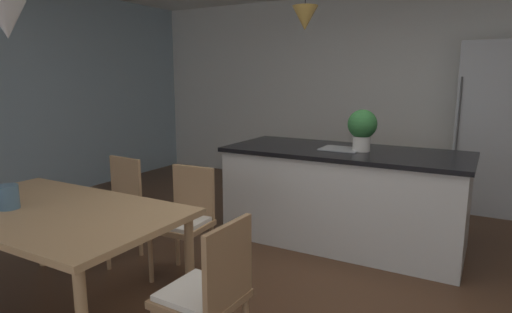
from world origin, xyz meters
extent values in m
cube|color=#4C301E|center=(0.00, 0.00, -0.02)|extent=(10.00, 8.40, 0.04)
cube|color=white|center=(0.00, 3.26, 1.35)|extent=(10.00, 0.12, 2.70)
cube|color=tan|center=(-1.42, -1.15, 0.71)|extent=(1.73, 0.99, 0.04)
cylinder|color=tan|center=(-2.21, -0.73, 0.36)|extent=(0.06, 0.06, 0.71)
cylinder|color=tan|center=(-0.63, -0.73, 0.36)|extent=(0.06, 0.06, 0.71)
cube|color=#A87F56|center=(-1.03, -0.33, 0.43)|extent=(0.42, 0.42, 0.04)
cube|color=white|center=(-1.03, -0.33, 0.47)|extent=(0.38, 0.38, 0.03)
cube|color=#A87F56|center=(-1.04, -0.15, 0.66)|extent=(0.38, 0.05, 0.42)
cylinder|color=#A87F56|center=(-0.85, -0.49, 0.21)|extent=(0.04, 0.04, 0.41)
cylinder|color=#A87F56|center=(-1.19, -0.51, 0.21)|extent=(0.04, 0.04, 0.41)
cylinder|color=#A87F56|center=(-0.87, -0.15, 0.21)|extent=(0.04, 0.04, 0.41)
cylinder|color=#A87F56|center=(-1.21, -0.17, 0.21)|extent=(0.04, 0.04, 0.41)
cube|color=#A87F56|center=(-1.81, -0.33, 0.43)|extent=(0.43, 0.43, 0.04)
cube|color=white|center=(-1.81, -0.33, 0.47)|extent=(0.39, 0.39, 0.03)
cube|color=#A87F56|center=(-1.79, -0.15, 0.66)|extent=(0.38, 0.06, 0.42)
cylinder|color=#A87F56|center=(-1.66, -0.51, 0.21)|extent=(0.04, 0.04, 0.41)
cylinder|color=#A87F56|center=(-1.99, -0.48, 0.21)|extent=(0.04, 0.04, 0.41)
cylinder|color=#A87F56|center=(-1.63, -0.17, 0.21)|extent=(0.04, 0.04, 0.41)
cylinder|color=#A87F56|center=(-1.97, -0.15, 0.21)|extent=(0.04, 0.04, 0.41)
cube|color=#A87F56|center=(-0.23, -1.15, 0.43)|extent=(0.41, 0.41, 0.04)
cube|color=white|center=(-0.23, -1.15, 0.47)|extent=(0.37, 0.37, 0.03)
cube|color=#A87F56|center=(-0.05, -1.15, 0.66)|extent=(0.04, 0.38, 0.42)
cylinder|color=#A87F56|center=(-0.40, -0.97, 0.21)|extent=(0.04, 0.04, 0.41)
cube|color=silver|center=(-0.17, 1.03, 0.44)|extent=(2.15, 0.90, 0.88)
cube|color=black|center=(-0.17, 1.03, 0.88)|extent=(2.21, 0.96, 0.04)
cube|color=gray|center=(-0.21, 1.03, 0.91)|extent=(0.36, 0.30, 0.01)
cube|color=#B2B5B7|center=(1.00, 2.86, 0.98)|extent=(0.75, 0.64, 1.97)
cylinder|color=#4C4C4C|center=(0.67, 2.52, 0.98)|extent=(0.02, 0.02, 1.18)
cone|color=#B7B7B7|center=(-1.50, -1.26, 1.90)|extent=(0.23, 0.23, 0.22)
cone|color=olive|center=(-0.61, 1.03, 2.11)|extent=(0.24, 0.24, 0.22)
cylinder|color=beige|center=(-0.02, 1.03, 0.97)|extent=(0.16, 0.16, 0.14)
sphere|color=#2D6B33|center=(-0.02, 1.03, 1.15)|extent=(0.26, 0.26, 0.26)
cylinder|color=slate|center=(-1.65, -1.28, 0.81)|extent=(0.13, 0.13, 0.15)
camera|label=1|loc=(1.02, -2.78, 1.56)|focal=29.80mm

